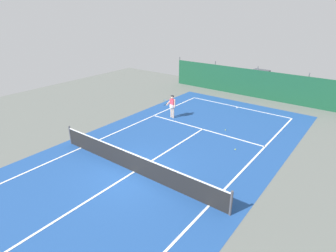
# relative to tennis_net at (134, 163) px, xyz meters

# --- Properties ---
(ground_plane) EXTENTS (36.00, 36.00, 0.00)m
(ground_plane) POSITION_rel_tennis_net_xyz_m (0.00, 0.00, -0.51)
(ground_plane) COLOR slate
(court_surface) EXTENTS (11.02, 26.60, 0.01)m
(court_surface) POSITION_rel_tennis_net_xyz_m (0.00, 0.00, -0.51)
(court_surface) COLOR #1E478C
(court_surface) RESTS_ON ground
(tennis_net) EXTENTS (10.12, 0.10, 1.10)m
(tennis_net) POSITION_rel_tennis_net_xyz_m (0.00, 0.00, 0.00)
(tennis_net) COLOR black
(tennis_net) RESTS_ON ground
(back_fence) EXTENTS (16.30, 0.98, 2.70)m
(back_fence) POSITION_rel_tennis_net_xyz_m (-0.00, 15.74, 0.16)
(back_fence) COLOR #14472D
(back_fence) RESTS_ON ground
(tennis_player) EXTENTS (0.78, 0.70, 1.64)m
(tennis_player) POSITION_rel_tennis_net_xyz_m (-2.82, 6.89, 0.45)
(tennis_player) COLOR beige
(tennis_player) RESTS_ON ground
(tennis_ball_near_player) EXTENTS (0.07, 0.07, 0.07)m
(tennis_ball_near_player) POSITION_rel_tennis_net_xyz_m (2.91, 5.05, -0.48)
(tennis_ball_near_player) COLOR #CCDB33
(tennis_ball_near_player) RESTS_ON ground
(tennis_ball_midcourt) EXTENTS (0.07, 0.07, 0.07)m
(tennis_ball_midcourt) POSITION_rel_tennis_net_xyz_m (1.27, 7.14, -0.48)
(tennis_ball_midcourt) COLOR #CCDB33
(tennis_ball_midcourt) RESTS_ON ground
(parked_car) EXTENTS (2.18, 4.29, 1.68)m
(parked_car) POSITION_rel_tennis_net_xyz_m (-0.95, 18.51, 0.33)
(parked_car) COLOR silver
(parked_car) RESTS_ON ground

